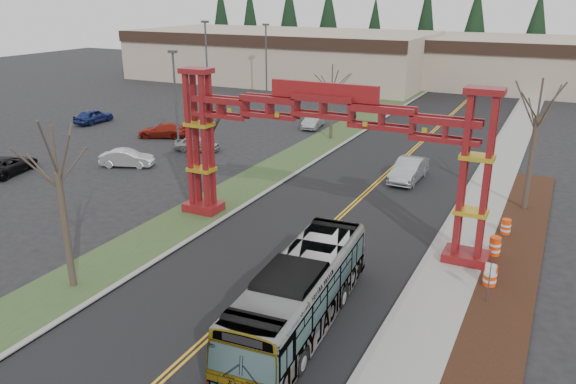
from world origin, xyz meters
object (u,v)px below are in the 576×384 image
Objects in this scene: silver_sedan at (409,170)px; parked_car_near_c at (8,165)px; light_pole_mid at (207,57)px; barrel_mid at (495,247)px; parked_car_far_a at (314,121)px; street_sign at (490,275)px; bare_tree_median_far at (332,86)px; gateway_arch at (323,132)px; parked_car_near_a at (197,144)px; retail_building_west at (282,55)px; parked_car_mid_a at (163,130)px; barrel_south at (490,277)px; retail_building_east at (561,65)px; light_pole_far at (266,56)px; transit_bus at (300,294)px; light_pole_near at (175,94)px; barrel_north at (506,227)px; parked_car_near_b at (127,158)px; bare_tree_right_far at (538,117)px; bare_tree_median_near at (58,174)px; parked_car_mid_b at (93,116)px.

parked_car_near_c is (-27.70, -11.88, -0.13)m from silver_sedan.
light_pole_mid reaches higher than barrel_mid.
parked_car_far_a is 35.15m from street_sign.
silver_sedan is 30.14m from parked_car_near_c.
barrel_mid is at bearing -48.69° from bare_tree_median_far.
gateway_arch is 21.14m from parked_car_near_a.
retail_building_west reaches higher than parked_car_mid_a.
gateway_arch reaches higher than barrel_south.
light_pole_far is (-33.87, -24.44, 1.93)m from retail_building_east.
gateway_arch is 10.42m from transit_bus.
silver_sedan reaches higher than barrel_mid.
light_pole_near is at bearing -135.79° from parked_car_near_c.
parked_car_near_a is 1.97× the size of street_sign.
barrel_south is at bearing -89.70° from barrel_north.
light_pole_mid is (-9.04, 24.77, 5.08)m from parked_car_near_b.
retail_building_east is 34.14× the size of barrel_mid.
light_pole_far is at bearing 140.27° from bare_tree_right_far.
gateway_arch is 13.34m from bare_tree_median_near.
bare_tree_median_far is (17.84, 20.96, 4.25)m from parked_car_near_c.
light_pole_far is at bearing 60.18° from light_pole_mid.
parked_car_mid_a is at bearing 171.63° from parked_car_mid_b.
parked_car_far_a is 26.72m from bare_tree_right_far.
bare_tree_right_far is 13.85m from street_sign.
gateway_arch is 0.48× the size of retail_building_east.
parked_car_mid_b is 0.54× the size of bare_tree_right_far.
silver_sedan is 14.03m from bare_tree_median_far.
transit_bus reaches higher than parked_car_far_a.
light_pole_far reaches higher than barrel_south.
barrel_north is (17.41, -16.42, -4.45)m from bare_tree_median_far.
bare_tree_median_near is at bearing -92.91° from parked_car_far_a.
light_pole_near is at bearing -126.37° from parked_car_far_a.
parked_car_near_c is 28.49m from parked_car_far_a.
bare_tree_right_far is at bearing 88.04° from street_sign.
bare_tree_median_near is at bearing -63.88° from light_pole_mid.
gateway_arch reaches higher than parked_car_mid_a.
barrel_north is (28.42, -0.92, -0.19)m from parked_car_near_b.
bare_tree_median_far is at bearing 136.67° from barrel_north.
gateway_arch reaches higher than barrel_mid.
barrel_south is at bearing 93.91° from street_sign.
light_pole_far is at bearing 133.80° from bare_tree_median_far.
transit_bus is 30.14m from parked_car_near_c.
barrel_south is (33.31, -39.61, -4.89)m from light_pole_far.
street_sign is 5.19m from barrel_mid.
parked_car_near_a is 6.36m from parked_car_mid_a.
bare_tree_median_far is 7.07× the size of barrel_north.
parked_car_near_a is at bearing 164.56° from barrel_north.
silver_sedan is (-8.14, -50.08, -2.70)m from retail_building_east.
transit_bus reaches higher than parked_car_near_c.
bare_tree_right_far is (21.36, -15.17, 5.27)m from parked_car_far_a.
transit_bus is 11.77m from bare_tree_median_near.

